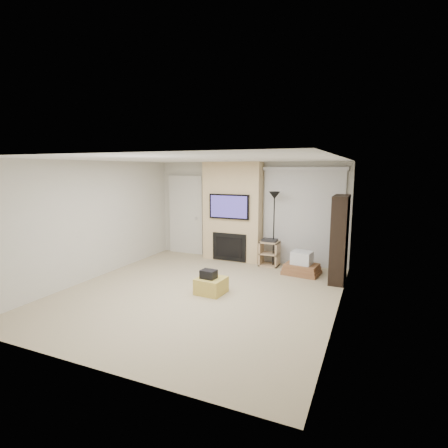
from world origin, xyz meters
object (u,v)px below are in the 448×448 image
at_px(box_stack, 302,266).
at_px(ottoman, 211,286).
at_px(av_stand, 269,252).
at_px(floor_lamp, 274,208).
at_px(bookshelf, 339,239).

bearing_deg(box_stack, ottoman, -125.04).
height_order(ottoman, av_stand, av_stand).
relative_size(floor_lamp, bookshelf, 1.00).
bearing_deg(av_stand, floor_lamp, -9.32).
bearing_deg(av_stand, ottoman, -101.67).
distance_m(floor_lamp, bookshelf, 1.73).
distance_m(av_stand, bookshelf, 1.83).
bearing_deg(floor_lamp, bookshelf, -20.00).
distance_m(av_stand, box_stack, 0.95).
relative_size(box_stack, bookshelf, 0.47).
bearing_deg(av_stand, bookshelf, -19.40).
bearing_deg(ottoman, av_stand, 78.33).
height_order(box_stack, bookshelf, bookshelf).
bearing_deg(box_stack, av_stand, 155.57).
xyz_separation_m(av_stand, bookshelf, (1.64, -0.58, 0.55)).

